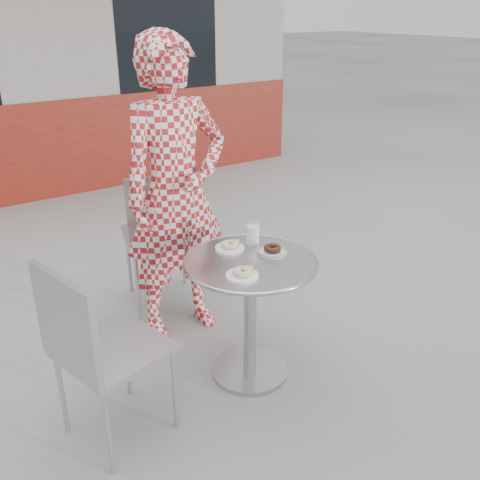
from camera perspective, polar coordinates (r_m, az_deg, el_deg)
ground at (r=3.08m, az=1.66°, el=-13.85°), size 60.00×60.00×0.00m
bistro_table at (r=2.78m, az=1.12°, el=-5.31°), size 0.69×0.69×0.70m
chair_far at (r=3.62m, az=-8.30°, el=-2.43°), size 0.56×0.57×0.96m
chair_left at (r=2.61m, az=-13.20°, el=-14.70°), size 0.53×0.52×0.91m
seated_person at (r=3.10m, az=-6.85°, el=4.95°), size 0.65×0.43×1.77m
plate_far at (r=2.82m, az=-1.05°, el=-0.63°), size 0.16×0.16×0.04m
plate_near at (r=2.54m, az=0.27°, el=-3.55°), size 0.16×0.16×0.04m
plate_checker at (r=2.78m, az=3.47°, el=-1.13°), size 0.16×0.16×0.04m
milk_cup at (r=2.87m, az=1.39°, el=0.63°), size 0.08×0.08×0.12m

